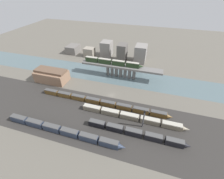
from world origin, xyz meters
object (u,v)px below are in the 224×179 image
Objects in this scene: train_yard_near at (63,131)px; train_yard_mid at (136,133)px; train_yard_outer at (102,102)px; signal_tower at (143,119)px; train_yard_far at (132,117)px; warehouse_building at (52,75)px; train_on_bridge at (113,62)px.

train_yard_mid is (37.85, 10.05, -0.14)m from train_yard_near.
signal_tower reaches higher than train_yard_outer.
train_yard_outer is at bearing 162.04° from train_yard_far.
train_yard_outer is at bearing -17.81° from warehouse_building.
warehouse_building reaches higher than train_yard_mid.
train_yard_near is at bearing -50.28° from warehouse_building.
warehouse_building reaches higher than train_yard_near.
train_yard_near is 1.08× the size of train_yard_far.
train_on_bridge reaches higher than signal_tower.
warehouse_building is at bearing -153.80° from train_on_bridge.
train_yard_near is 2.71× the size of warehouse_building.
train_yard_near is 56.21m from warehouse_building.
warehouse_building is 80.80m from signal_tower.
train_yard_near is 30.34m from train_yard_outer.
train_yard_near is at bearing -165.13° from train_yard_mid.
train_on_bridge is 50.18m from warehouse_building.
train_yard_mid is 4.32× the size of signal_tower.
train_yard_mid is 30.88m from train_yard_outer.
train_on_bridge reaches higher than train_yard_outer.
train_on_bridge is 39.11m from train_yard_outer.
train_yard_outer is 50.88m from warehouse_building.
train_yard_far is at bearing 149.05° from signal_tower.
warehouse_building is (-48.35, 15.53, 3.08)m from train_yard_outer.
signal_tower reaches higher than warehouse_building.
train_yard_near reaches higher than train_yard_far.
train_yard_far is 73.14m from warehouse_building.
train_yard_outer is at bearing 145.24° from train_yard_mid.
train_on_bridge is at bearing 95.87° from train_yard_outer.
train_yard_near is at bearing -114.29° from train_yard_outer.
train_on_bridge is 1.94× the size of warehouse_building.
train_yard_outer is at bearing -84.13° from train_on_bridge.
train_yard_outer is 30.40m from signal_tower.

